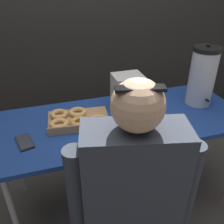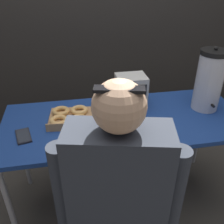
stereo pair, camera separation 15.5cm
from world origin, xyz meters
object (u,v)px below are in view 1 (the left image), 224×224
coffee_urn (202,76)px  cell_phone (25,142)px  donut_box (77,119)px  person_seated (132,209)px  space_heater (128,91)px

coffee_urn → cell_phone: (-1.19, -0.13, -0.20)m
donut_box → person_seated: 0.65m
cell_phone → person_seated: size_ratio=0.13×
donut_box → cell_phone: size_ratio=2.50×
coffee_urn → person_seated: 1.01m
coffee_urn → person_seated: person_seated is taller
coffee_urn → cell_phone: size_ratio=2.63×
coffee_urn → person_seated: size_ratio=0.34×
donut_box → person_seated: size_ratio=0.32×
space_heater → person_seated: size_ratio=0.18×
coffee_urn → person_seated: (-0.73, -0.62, -0.34)m
cell_phone → space_heater: (0.69, 0.24, 0.11)m
donut_box → coffee_urn: coffee_urn is taller
person_seated → space_heater: bearing=-95.1°
person_seated → coffee_urn: bearing=-126.9°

